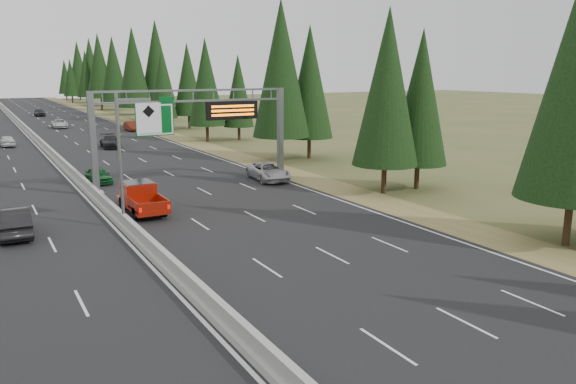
# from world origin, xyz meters

# --- Properties ---
(road) EXTENTS (32.00, 260.00, 0.08)m
(road) POSITION_xyz_m (0.00, 80.00, 0.04)
(road) COLOR black
(road) RESTS_ON ground
(shoulder_right) EXTENTS (3.60, 260.00, 0.06)m
(shoulder_right) POSITION_xyz_m (17.80, 80.00, 0.03)
(shoulder_right) COLOR olive
(shoulder_right) RESTS_ON ground
(median_barrier) EXTENTS (0.70, 260.00, 0.85)m
(median_barrier) POSITION_xyz_m (0.00, 80.00, 0.41)
(median_barrier) COLOR gray
(median_barrier) RESTS_ON road
(sign_gantry) EXTENTS (16.75, 0.98, 7.80)m
(sign_gantry) POSITION_xyz_m (8.92, 34.88, 5.27)
(sign_gantry) COLOR slate
(sign_gantry) RESTS_ON road
(hov_sign_pole) EXTENTS (2.80, 0.50, 8.00)m
(hov_sign_pole) POSITION_xyz_m (0.58, 24.97, 4.72)
(hov_sign_pole) COLOR slate
(hov_sign_pole) RESTS_ON road
(tree_row_right) EXTENTS (12.09, 238.97, 18.93)m
(tree_row_right) POSITION_xyz_m (22.14, 80.96, 9.28)
(tree_row_right) COLOR black
(tree_row_right) RESTS_ON ground
(silver_minivan) EXTENTS (3.01, 5.62, 1.50)m
(silver_minivan) POSITION_xyz_m (14.50, 34.07, 0.83)
(silver_minivan) COLOR #B6B5BA
(silver_minivan) RESTS_ON road
(red_pickup) EXTENTS (2.10, 5.88, 1.92)m
(red_pickup) POSITION_xyz_m (1.96, 28.58, 1.14)
(red_pickup) COLOR black
(red_pickup) RESTS_ON road
(car_ahead_green) EXTENTS (1.89, 3.88, 1.28)m
(car_ahead_green) POSITION_xyz_m (1.50, 40.00, 0.72)
(car_ahead_green) COLOR #155D27
(car_ahead_green) RESTS_ON road
(car_ahead_dkred) EXTENTS (1.62, 4.39, 1.44)m
(car_ahead_dkred) POSITION_xyz_m (14.50, 80.72, 0.80)
(car_ahead_dkred) COLOR maroon
(car_ahead_dkred) RESTS_ON road
(car_ahead_dkgrey) EXTENTS (2.64, 5.42, 1.52)m
(car_ahead_dkgrey) POSITION_xyz_m (7.26, 62.40, 0.84)
(car_ahead_dkgrey) COLOR black
(car_ahead_dkgrey) RESTS_ON road
(car_ahead_white) EXTENTS (2.56, 5.15, 1.40)m
(car_ahead_white) POSITION_xyz_m (5.31, 91.17, 0.78)
(car_ahead_white) COLOR silver
(car_ahead_white) RESTS_ON road
(car_ahead_far) EXTENTS (2.00, 4.65, 1.57)m
(car_ahead_far) POSITION_xyz_m (5.24, 119.56, 0.86)
(car_ahead_far) COLOR black
(car_ahead_far) RESTS_ON road
(car_onc_near) EXTENTS (1.85, 5.04, 1.65)m
(car_onc_near) POSITION_xyz_m (-5.86, 26.35, 0.90)
(car_onc_near) COLOR black
(car_onc_near) RESTS_ON road
(car_onc_white) EXTENTS (1.98, 4.23, 1.40)m
(car_onc_white) POSITION_xyz_m (-3.77, 69.58, 0.78)
(car_onc_white) COLOR silver
(car_onc_white) RESTS_ON road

